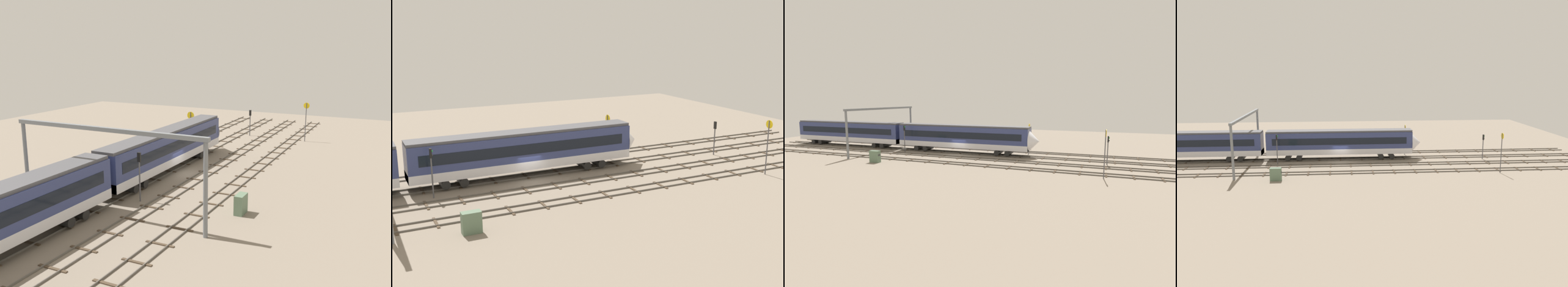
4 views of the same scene
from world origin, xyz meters
The scene contains 11 objects.
ground_plane centered at (0.00, 0.00, 0.00)m, with size 98.06×98.06×0.00m, color gray.
track_near_foreground centered at (0.00, -6.84, 0.06)m, with size 82.06×2.40×0.16m.
track_second_near centered at (0.00, -2.28, 0.06)m, with size 82.06×2.40×0.16m.
track_with_train centered at (0.00, 2.28, 0.07)m, with size 82.06×2.40×0.16m.
track_second_far centered at (0.00, 6.84, 0.07)m, with size 82.06×2.40×0.16m.
train centered at (-11.83, 2.28, 2.66)m, with size 50.40×3.24×4.80m.
speed_sign_near_foreground centered at (23.37, -8.67, 3.80)m, with size 0.14×0.90×5.96m.
speed_sign_mid_trackside centered at (11.33, 4.84, 3.56)m, with size 0.14×1.05×5.33m.
signal_light_trackside_approach centered at (-10.06, -0.44, 3.12)m, with size 0.31×0.32×4.78m.
signal_light_trackside_departure centered at (23.85, 0.33, 2.76)m, with size 0.31×0.32×4.18m.
relay_cabinet centered at (-8.91, -10.12, 0.89)m, with size 1.55×0.77×1.78m.
Camera 2 is at (-17.51, -47.54, 16.21)m, focal length 47.14 mm.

